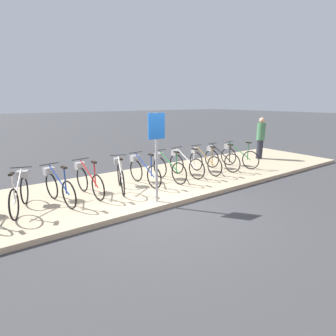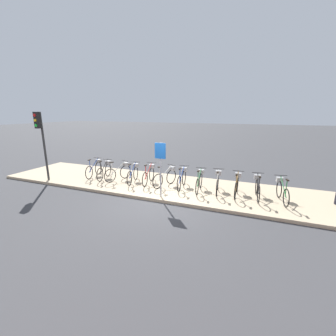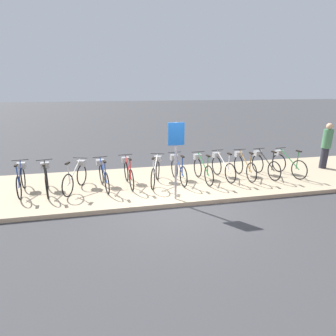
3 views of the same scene
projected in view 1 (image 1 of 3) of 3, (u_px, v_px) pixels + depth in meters
ground_plane at (164, 210)px, 6.28m from camera, size 120.00×120.00×0.00m
sidewalk at (130, 188)px, 7.68m from camera, size 17.51×3.54×0.12m
parked_bicycle_2 at (20, 191)px, 5.90m from camera, size 0.64×1.52×0.98m
parked_bicycle_3 at (58, 186)px, 6.32m from camera, size 0.50×1.57×0.98m
parked_bicycle_4 at (88, 179)px, 6.85m from camera, size 0.46×1.59×0.98m
parked_bicycle_5 at (120, 174)px, 7.30m from camera, size 0.64×1.53×0.98m
parked_bicycle_6 at (143, 170)px, 7.75m from camera, size 0.46×1.59×0.98m
parked_bicycle_7 at (167, 167)px, 8.12m from camera, size 0.46×1.59×0.98m
parked_bicycle_8 at (184, 163)px, 8.62m from camera, size 0.46×1.59×0.98m
parked_bicycle_9 at (203, 160)px, 9.00m from camera, size 0.46×1.60×0.98m
parked_bicycle_10 at (220, 158)px, 9.43m from camera, size 0.46×1.59×0.98m
parked_bicycle_11 at (237, 155)px, 9.85m from camera, size 0.47×1.58×0.98m
pedestrian at (261, 137)px, 11.13m from camera, size 0.34×0.34×1.75m
sign_post at (156, 143)px, 6.12m from camera, size 0.44×0.07×2.15m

